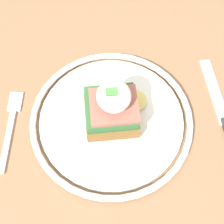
{
  "coord_description": "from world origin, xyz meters",
  "views": [
    {
      "loc": [
        -0.0,
        -0.18,
        1.21
      ],
      "look_at": [
        0.02,
        0.04,
        0.78
      ],
      "focal_mm": 50.0,
      "sensor_mm": 36.0,
      "label": 1
    }
  ],
  "objects": [
    {
      "name": "sandwich",
      "position": [
        0.02,
        0.04,
        0.8
      ],
      "size": [
        0.1,
        0.08,
        0.08
      ],
      "color": "brown",
      "rests_on": "plate"
    },
    {
      "name": "fork",
      "position": [
        -0.14,
        0.05,
        0.75
      ],
      "size": [
        0.03,
        0.14,
        0.0
      ],
      "color": "silver",
      "rests_on": "dining_table"
    },
    {
      "name": "ground_plane",
      "position": [
        0.0,
        0.0,
        0.0
      ],
      "size": [
        6.0,
        6.0,
        0.0
      ],
      "primitive_type": "plane",
      "color": "#9E9993"
    },
    {
      "name": "dining_table",
      "position": [
        0.0,
        0.0,
        0.62
      ],
      "size": [
        0.88,
        0.76,
        0.75
      ],
      "color": "#846042",
      "rests_on": "ground_plane"
    },
    {
      "name": "plate",
      "position": [
        0.02,
        0.04,
        0.76
      ],
      "size": [
        0.26,
        0.26,
        0.02
      ],
      "color": "silver",
      "rests_on": "dining_table"
    }
  ]
}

